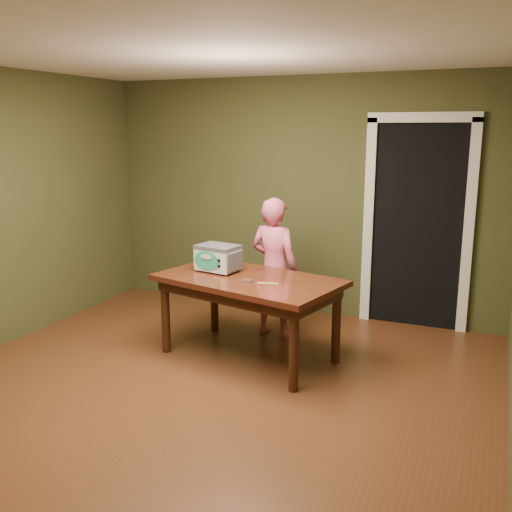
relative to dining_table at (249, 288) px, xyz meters
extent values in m
plane|color=#562F18|center=(-0.06, -0.99, -0.65)|extent=(5.00, 5.00, 0.00)
cube|color=#454625|center=(-0.06, 1.51, 0.65)|extent=(4.50, 0.02, 2.60)
cube|color=white|center=(-0.06, -0.99, 1.95)|extent=(4.50, 5.00, 0.02)
cube|color=black|center=(1.24, 1.81, 0.40)|extent=(0.90, 0.60, 2.10)
cube|color=black|center=(1.24, 1.50, 0.40)|extent=(0.90, 0.02, 2.10)
cube|color=white|center=(0.74, 1.48, 0.40)|extent=(0.10, 0.06, 2.20)
cube|color=white|center=(1.74, 1.48, 0.40)|extent=(0.10, 0.06, 2.20)
cube|color=white|center=(1.24, 1.48, 1.50)|extent=(1.10, 0.06, 0.10)
cube|color=#3E190E|center=(0.00, 0.00, 0.07)|extent=(1.76, 1.23, 0.05)
cube|color=black|center=(0.00, 0.00, 0.00)|extent=(1.62, 1.09, 0.10)
cylinder|color=black|center=(-0.76, -0.19, -0.30)|extent=(0.08, 0.08, 0.70)
cylinder|color=black|center=(-0.60, 0.50, -0.30)|extent=(0.08, 0.08, 0.70)
cylinder|color=black|center=(0.60, -0.50, -0.30)|extent=(0.08, 0.08, 0.70)
cylinder|color=black|center=(0.76, 0.19, -0.30)|extent=(0.08, 0.08, 0.70)
cylinder|color=#4C4F54|center=(-0.52, 0.03, 0.11)|extent=(0.03, 0.03, 0.02)
cylinder|color=#4C4F54|center=(-0.49, 0.23, 0.11)|extent=(0.03, 0.03, 0.02)
cylinder|color=#4C4F54|center=(-0.22, -0.02, 0.11)|extent=(0.03, 0.03, 0.02)
cylinder|color=#4C4F54|center=(-0.19, 0.18, 0.11)|extent=(0.03, 0.03, 0.02)
cube|color=silver|center=(-0.36, 0.11, 0.22)|extent=(0.40, 0.32, 0.21)
cube|color=#4C4F54|center=(-0.36, 0.11, 0.33)|extent=(0.41, 0.32, 0.03)
cube|color=#4C4F54|center=(-0.54, 0.14, 0.22)|extent=(0.06, 0.23, 0.16)
cube|color=#4C4F54|center=(-0.17, 0.07, 0.22)|extent=(0.06, 0.23, 0.16)
ellipsoid|color=teal|center=(-0.41, -0.02, 0.22)|extent=(0.28, 0.05, 0.17)
cylinder|color=black|center=(-0.27, -0.05, 0.24)|extent=(0.03, 0.02, 0.03)
cylinder|color=black|center=(-0.27, -0.05, 0.19)|extent=(0.02, 0.02, 0.02)
cylinder|color=silver|center=(0.04, -0.15, 0.11)|extent=(0.10, 0.10, 0.02)
cylinder|color=#522C1B|center=(0.04, -0.15, 0.12)|extent=(0.09, 0.09, 0.01)
cube|color=#E0CF61|center=(0.23, -0.12, 0.10)|extent=(0.18, 0.06, 0.01)
imported|color=#D15674|center=(0.00, 0.62, 0.05)|extent=(0.56, 0.42, 1.40)
camera|label=1|loc=(1.98, -4.47, 1.39)|focal=40.00mm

